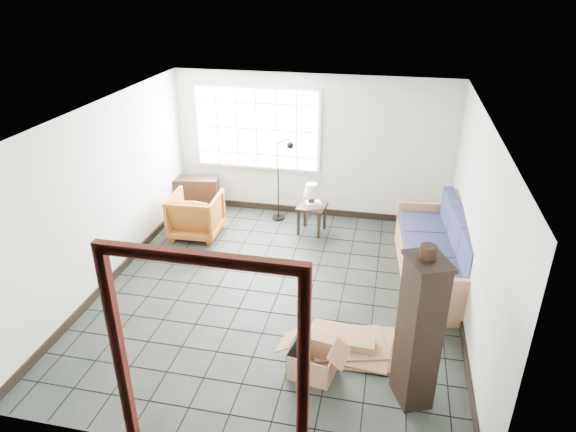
% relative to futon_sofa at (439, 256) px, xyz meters
% --- Properties ---
extents(ground, '(5.50, 5.50, 0.00)m').
position_rel_futon_sofa_xyz_m(ground, '(-2.22, -0.89, -0.38)').
color(ground, black).
rests_on(ground, ground).
extents(room_shell, '(5.02, 5.52, 2.61)m').
position_rel_futon_sofa_xyz_m(room_shell, '(-2.22, -0.86, 1.30)').
color(room_shell, silver).
rests_on(room_shell, ground).
extents(window_panel, '(2.32, 0.08, 1.52)m').
position_rel_futon_sofa_xyz_m(window_panel, '(-3.22, 1.81, 1.22)').
color(window_panel, silver).
rests_on(window_panel, ground).
extents(doorway_trim, '(1.80, 0.08, 2.20)m').
position_rel_futon_sofa_xyz_m(doorway_trim, '(-2.22, -3.59, 1.00)').
color(doorway_trim, '#3C110D').
rests_on(doorway_trim, ground).
extents(futon_sofa, '(1.13, 2.45, 1.05)m').
position_rel_futon_sofa_xyz_m(futon_sofa, '(0.00, 0.00, 0.00)').
color(futon_sofa, '#9E6847').
rests_on(futon_sofa, ground).
extents(armchair, '(0.85, 0.80, 0.84)m').
position_rel_futon_sofa_xyz_m(armchair, '(-4.01, 0.60, 0.04)').
color(armchair, '#955415').
rests_on(armchair, ground).
extents(side_table, '(0.51, 0.51, 0.50)m').
position_rel_futon_sofa_xyz_m(side_table, '(-2.08, 1.11, 0.03)').
color(side_table, black).
rests_on(side_table, ground).
extents(table_lamp, '(0.35, 0.35, 0.42)m').
position_rel_futon_sofa_xyz_m(table_lamp, '(-2.09, 1.07, 0.41)').
color(table_lamp, black).
rests_on(table_lamp, side_table).
extents(projector, '(0.31, 0.27, 0.09)m').
position_rel_futon_sofa_xyz_m(projector, '(-2.05, 1.06, 0.17)').
color(projector, silver).
rests_on(projector, side_table).
extents(floor_lamp, '(0.44, 0.27, 1.58)m').
position_rel_futon_sofa_xyz_m(floor_lamp, '(-2.66, 1.48, 0.46)').
color(floor_lamp, black).
rests_on(floor_lamp, ground).
extents(console_shelf, '(0.90, 0.47, 0.67)m').
position_rel_futon_sofa_xyz_m(console_shelf, '(-4.37, 1.51, -0.05)').
color(console_shelf, black).
rests_on(console_shelf, ground).
extents(tall_shelf, '(0.52, 0.57, 1.73)m').
position_rel_futon_sofa_xyz_m(tall_shelf, '(-0.38, -2.49, 0.50)').
color(tall_shelf, black).
rests_on(tall_shelf, ground).
extents(pot, '(0.18, 0.18, 0.12)m').
position_rel_futon_sofa_xyz_m(pot, '(-0.40, -2.46, 1.41)').
color(pot, black).
rests_on(pot, tall_shelf).
extents(open_box, '(0.85, 0.51, 0.45)m').
position_rel_futon_sofa_xyz_m(open_box, '(-1.48, -2.36, -0.22)').
color(open_box, brown).
rests_on(open_box, ground).
extents(cardboard_pile, '(1.26, 0.96, 0.17)m').
position_rel_futon_sofa_xyz_m(cardboard_pile, '(-1.11, -1.83, -0.34)').
color(cardboard_pile, brown).
rests_on(cardboard_pile, ground).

